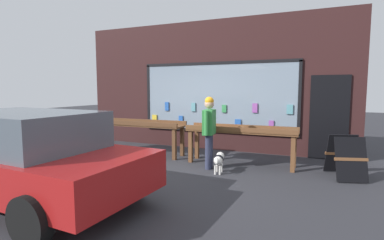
{
  "coord_description": "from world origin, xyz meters",
  "views": [
    {
      "loc": [
        3.14,
        -5.82,
        1.76
      ],
      "look_at": [
        0.25,
        0.69,
        1.02
      ],
      "focal_mm": 28.0,
      "sensor_mm": 36.0,
      "label": 1
    }
  ],
  "objects": [
    {
      "name": "person_browsing",
      "position": [
        0.85,
        0.28,
        0.92
      ],
      "size": [
        0.28,
        0.63,
        1.59
      ],
      "rotation": [
        0.0,
        0.0,
        1.71
      ],
      "color": "#2D334C",
      "rests_on": "ground_plane"
    },
    {
      "name": "sandwich_board_sign",
      "position": [
        3.57,
        0.73,
        0.43
      ],
      "size": [
        0.79,
        0.95,
        0.83
      ],
      "rotation": [
        0.0,
        0.0,
        0.31
      ],
      "color": "black",
      "rests_on": "ground_plane"
    },
    {
      "name": "small_dog",
      "position": [
        1.16,
        0.03,
        0.28
      ],
      "size": [
        0.25,
        0.56,
        0.41
      ],
      "rotation": [
        0.0,
        0.0,
        1.73
      ],
      "color": "white",
      "rests_on": "ground_plane"
    },
    {
      "name": "display_table_right",
      "position": [
        1.4,
        0.89,
        0.73
      ],
      "size": [
        2.56,
        0.68,
        0.91
      ],
      "color": "brown",
      "rests_on": "ground_plane"
    },
    {
      "name": "ground_plane",
      "position": [
        0.0,
        0.0,
        0.0
      ],
      "size": [
        40.0,
        40.0,
        0.0
      ],
      "primitive_type": "plane",
      "color": "#2D2D33"
    },
    {
      "name": "display_table_left",
      "position": [
        -1.4,
        0.88,
        0.74
      ],
      "size": [
        2.56,
        0.73,
        0.92
      ],
      "color": "brown",
      "rests_on": "ground_plane"
    },
    {
      "name": "parked_car",
      "position": [
        -1.12,
        -2.71,
        0.74
      ],
      "size": [
        4.2,
        2.07,
        1.41
      ],
      "rotation": [
        0.0,
        0.0,
        -0.04
      ],
      "color": "#A51919",
      "rests_on": "ground_plane"
    },
    {
      "name": "shopfront_facade",
      "position": [
        0.05,
        2.39,
        1.82
      ],
      "size": [
        8.08,
        0.29,
        3.7
      ],
      "color": "#331919",
      "rests_on": "ground_plane"
    }
  ]
}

